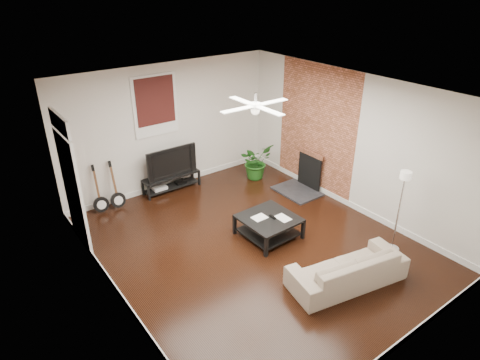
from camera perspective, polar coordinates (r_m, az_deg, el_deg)
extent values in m
cube|color=black|center=(7.75, 1.78, -8.70)|extent=(5.00, 6.00, 0.01)
cube|color=white|center=(6.55, 2.13, 11.74)|extent=(5.00, 6.00, 0.01)
cube|color=silver|center=(9.39, -9.55, 7.07)|extent=(5.00, 0.01, 2.80)
cube|color=silver|center=(5.37, 22.53, -10.67)|extent=(5.00, 0.01, 2.80)
cube|color=silver|center=(6.00, -17.25, -5.58)|extent=(0.01, 6.00, 2.80)
cube|color=silver|center=(8.70, 15.03, 4.91)|extent=(0.01, 6.00, 2.80)
cube|color=brown|center=(9.29, 10.25, 6.79)|extent=(0.02, 2.20, 2.80)
cube|color=black|center=(9.45, 8.59, 1.10)|extent=(0.80, 1.10, 0.92)
cube|color=#37110F|center=(9.08, -11.42, 9.88)|extent=(1.00, 0.06, 1.30)
cube|color=white|center=(7.71, -21.84, -0.19)|extent=(0.08, 1.00, 2.50)
cube|color=black|center=(9.62, -9.26, -0.33)|extent=(1.31, 0.35, 0.37)
imported|color=black|center=(9.41, -9.55, 2.56)|extent=(1.17, 0.15, 0.68)
cube|color=black|center=(7.88, 3.90, -6.34)|extent=(0.98, 0.98, 0.40)
imported|color=tan|center=(6.96, 14.36, -11.50)|extent=(2.00, 1.10, 0.55)
imported|color=#1E5919|center=(9.98, 2.15, 2.56)|extent=(0.84, 0.76, 0.85)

